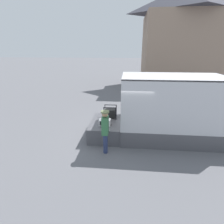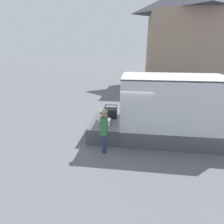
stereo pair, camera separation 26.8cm
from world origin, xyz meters
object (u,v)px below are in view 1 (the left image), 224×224
(box_truck, at_px, (201,121))
(portable_generator, at_px, (110,113))
(worker_person, at_px, (105,128))
(microwave, at_px, (105,122))

(box_truck, distance_m, portable_generator, 4.24)
(box_truck, xyz_separation_m, worker_person, (-4.22, -1.57, 0.24))
(box_truck, xyz_separation_m, microwave, (-4.38, -0.45, -0.01))
(microwave, height_order, portable_generator, portable_generator)
(microwave, xyz_separation_m, worker_person, (0.16, -1.12, 0.25))
(portable_generator, xyz_separation_m, worker_person, (0.00, -2.03, 0.15))
(worker_person, bearing_deg, portable_generator, 90.00)
(microwave, bearing_deg, box_truck, 5.87)
(box_truck, xyz_separation_m, portable_generator, (-4.22, 0.45, 0.08))
(box_truck, height_order, worker_person, box_truck)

